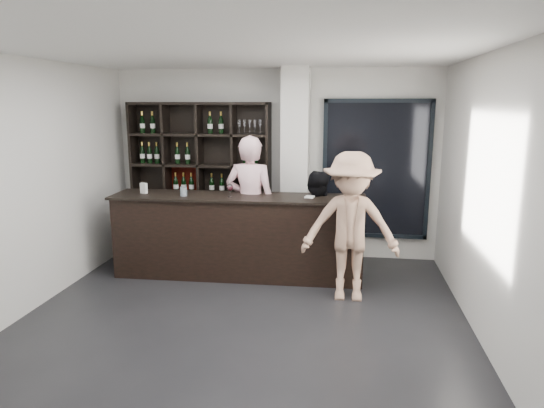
% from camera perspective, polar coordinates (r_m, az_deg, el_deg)
% --- Properties ---
extents(floor, '(5.00, 5.50, 0.01)m').
position_cam_1_polar(floor, '(5.40, -4.02, -14.58)').
color(floor, black).
rests_on(floor, ground).
extents(wine_shelf, '(2.20, 0.35, 2.40)m').
position_cam_1_polar(wine_shelf, '(7.70, -8.38, 2.82)').
color(wine_shelf, black).
rests_on(wine_shelf, floor).
extents(structural_column, '(0.40, 0.40, 2.90)m').
position_cam_1_polar(structural_column, '(7.28, 2.75, 4.40)').
color(structural_column, silver).
rests_on(structural_column, floor).
extents(glass_panel, '(1.60, 0.08, 2.10)m').
position_cam_1_polar(glass_panel, '(7.48, 12.13, 3.97)').
color(glass_panel, black).
rests_on(glass_panel, floor).
extents(tasting_counter, '(3.48, 0.72, 1.15)m').
position_cam_1_polar(tasting_counter, '(6.75, -3.99, -3.79)').
color(tasting_counter, black).
rests_on(tasting_counter, floor).
extents(taster_pink, '(0.75, 0.52, 1.95)m').
position_cam_1_polar(taster_pink, '(6.84, -2.56, -0.11)').
color(taster_pink, '#F6BFC6').
rests_on(taster_pink, floor).
extents(taster_black, '(0.85, 0.75, 1.48)m').
position_cam_1_polar(taster_black, '(6.78, 5.14, -2.31)').
color(taster_black, black).
rests_on(taster_black, floor).
extents(customer, '(1.19, 0.69, 1.83)m').
position_cam_1_polar(customer, '(5.95, 9.21, -2.70)').
color(customer, tan).
rests_on(customer, floor).
extents(wine_glass, '(0.09, 0.09, 0.20)m').
position_cam_1_polar(wine_glass, '(6.53, -4.97, 1.69)').
color(wine_glass, white).
rests_on(wine_glass, tasting_counter).
extents(spit_cup, '(0.12, 0.12, 0.13)m').
position_cam_1_polar(spit_cup, '(6.69, -10.37, 1.47)').
color(spit_cup, silver).
rests_on(spit_cup, tasting_counter).
extents(napkin_stack, '(0.14, 0.14, 0.02)m').
position_cam_1_polar(napkin_stack, '(6.50, 4.45, 0.84)').
color(napkin_stack, white).
rests_on(napkin_stack, tasting_counter).
extents(card_stand, '(0.11, 0.08, 0.15)m').
position_cam_1_polar(card_stand, '(7.01, -14.86, 1.81)').
color(card_stand, white).
rests_on(card_stand, tasting_counter).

